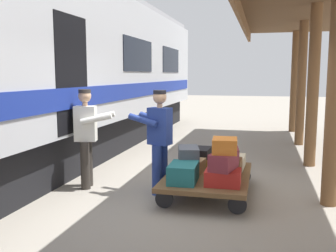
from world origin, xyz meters
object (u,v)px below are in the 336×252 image
at_px(suitcase_maroon_trunk, 229,154).
at_px(porter_in_overalls, 159,138).
at_px(luggage_cart, 208,177).
at_px(suitcase_red_plastic, 223,177).
at_px(suitcase_black_hardshell, 197,152).
at_px(suitcase_orange_carryall, 225,146).
at_px(suitcase_yellow_case, 196,161).
at_px(suitcase_tan_vintage, 190,167).
at_px(suitcase_brown_leather, 227,167).
at_px(suitcase_cream_canvas, 230,161).
at_px(suitcase_teal_softside, 183,173).
at_px(suitcase_slate_roller, 188,154).
at_px(porter_by_door, 87,135).
at_px(suitcase_burgundy_valise, 224,161).

height_order(suitcase_maroon_trunk, porter_in_overalls, porter_in_overalls).
distance_m(luggage_cart, porter_in_overalls, 1.03).
height_order(suitcase_red_plastic, suitcase_black_hardshell, suitcase_black_hardshell).
bearing_deg(suitcase_maroon_trunk, suitcase_orange_carryall, 88.15).
distance_m(luggage_cart, suitcase_black_hardshell, 0.66).
bearing_deg(porter_in_overalls, suitcase_maroon_trunk, -173.39).
distance_m(suitcase_yellow_case, suitcase_tan_vintage, 0.55).
height_order(suitcase_brown_leather, suitcase_black_hardshell, suitcase_black_hardshell).
xyz_separation_m(suitcase_cream_canvas, suitcase_orange_carryall, (-0.01, 1.09, 0.48)).
height_order(luggage_cart, suitcase_maroon_trunk, suitcase_maroon_trunk).
distance_m(suitcase_teal_softside, suitcase_orange_carryall, 0.76).
bearing_deg(suitcase_teal_softside, suitcase_red_plastic, 180.00).
bearing_deg(suitcase_cream_canvas, porter_in_overalls, 31.66).
distance_m(suitcase_tan_vintage, suitcase_slate_roller, 0.22).
bearing_deg(suitcase_black_hardshell, suitcase_orange_carryall, 118.78).
bearing_deg(porter_by_door, suitcase_slate_roller, -176.78).
distance_m(luggage_cart, suitcase_maroon_trunk, 0.52).
xyz_separation_m(suitcase_tan_vintage, suitcase_burgundy_valise, (-0.60, 0.52, 0.24)).
bearing_deg(suitcase_slate_roller, porter_in_overalls, 12.53).
xyz_separation_m(suitcase_brown_leather, suitcase_maroon_trunk, (-0.03, -0.01, 0.22)).
bearing_deg(suitcase_yellow_case, suitcase_black_hardshell, 138.66).
bearing_deg(suitcase_tan_vintage, suitcase_maroon_trunk, -179.36).
bearing_deg(suitcase_orange_carryall, porter_in_overalls, -20.13).
distance_m(suitcase_tan_vintage, suitcase_brown_leather, 0.60).
bearing_deg(porter_in_overalls, suitcase_red_plastic, 158.66).
bearing_deg(luggage_cart, suitcase_yellow_case, -61.66).
bearing_deg(porter_in_overalls, luggage_cart, -171.18).
relative_size(suitcase_red_plastic, suitcase_burgundy_valise, 0.93).
relative_size(luggage_cart, suitcase_teal_softside, 3.41).
bearing_deg(suitcase_teal_softside, luggage_cart, -118.34).
relative_size(suitcase_black_hardshell, suitcase_maroon_trunk, 1.01).
bearing_deg(suitcase_teal_softside, suitcase_slate_roller, -87.22).
bearing_deg(suitcase_red_plastic, suitcase_cream_canvas, -90.00).
height_order(suitcase_cream_canvas, porter_in_overalls, porter_in_overalls).
height_order(suitcase_tan_vintage, porter_by_door, porter_by_door).
xyz_separation_m(suitcase_teal_softside, suitcase_cream_canvas, (-0.60, -1.11, -0.04)).
distance_m(suitcase_red_plastic, porter_by_door, 2.46).
bearing_deg(suitcase_burgundy_valise, suitcase_yellow_case, -60.91).
distance_m(luggage_cart, suitcase_cream_canvas, 0.65).
height_order(suitcase_teal_softside, suitcase_slate_roller, suitcase_slate_roller).
height_order(suitcase_black_hardshell, porter_by_door, porter_by_door).
bearing_deg(suitcase_yellow_case, suitcase_red_plastic, 118.34).
relative_size(luggage_cart, suitcase_red_plastic, 3.93).
bearing_deg(suitcase_burgundy_valise, suitcase_red_plastic, 84.90).
distance_m(suitcase_red_plastic, porter_in_overalls, 1.27).
relative_size(suitcase_yellow_case, suitcase_slate_roller, 0.93).
relative_size(suitcase_yellow_case, suitcase_burgundy_valise, 0.90).
bearing_deg(suitcase_cream_canvas, suitcase_brown_leather, 90.00).
bearing_deg(suitcase_orange_carryall, suitcase_black_hardshell, -61.22).
relative_size(suitcase_slate_roller, suitcase_burgundy_valise, 0.97).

